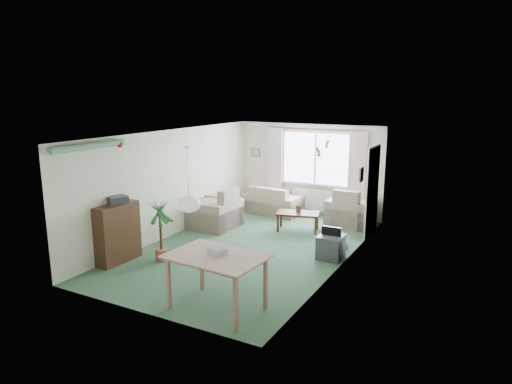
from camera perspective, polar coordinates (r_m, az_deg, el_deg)
The scene contains 25 objects.
ground at distance 9.65m, azimuth -0.85°, elevation -7.02°, with size 6.50×6.50×0.00m, color #33553B.
window at distance 12.07m, azimuth 7.48°, elevation 4.17°, with size 1.80×0.03×1.30m, color white.
curtain_rod at distance 11.91m, azimuth 7.45°, elevation 7.79°, with size 2.60×0.03×0.03m, color black.
curtain_left at distance 12.47m, azimuth 2.34°, elevation 3.46°, with size 0.45×0.08×2.00m, color beige.
curtain_right at distance 11.66m, azimuth 12.55°, elevation 2.54°, with size 0.45×0.08×2.00m, color beige.
radiator at distance 12.24m, azimuth 7.27°, elevation -0.95°, with size 1.20×0.10×0.55m, color white.
doorway at distance 10.67m, azimuth 14.38°, elevation 0.06°, with size 0.03×0.95×2.00m, color black.
pendant_lamp at distance 7.27m, azimuth -8.37°, elevation -1.52°, with size 0.36×0.36×0.36m, color white.
tinsel_garland at distance 8.56m, azimuth -20.07°, elevation 5.41°, with size 1.60×1.60×0.12m, color #196626.
bauble_cluster_a at distance 9.44m, azimuth 8.76°, elevation 6.24°, with size 0.20×0.20×0.20m, color silver.
bauble_cluster_b at distance 8.22m, azimuth 7.89°, elevation 5.35°, with size 0.20×0.20×0.20m, color silver.
wall_picture_back at distance 12.81m, azimuth -0.07°, elevation 4.98°, with size 0.28×0.03×0.22m, color brown.
wall_picture_right at distance 9.61m, azimuth 13.05°, elevation 2.14°, with size 0.03×0.24×0.30m, color brown.
sofa at distance 12.24m, azimuth 2.16°, elevation -0.98°, with size 1.50×0.79×0.75m, color #B5AC89.
armchair_corner at distance 11.44m, azimuth 11.82°, elevation -1.75°, with size 1.04×0.98×0.93m, color beige.
armchair_left at distance 11.04m, azimuth -5.26°, elevation -1.92°, with size 1.09×1.03×0.98m, color beige.
coffee_table at distance 10.83m, azimuth 5.25°, elevation -3.67°, with size 0.98×0.54×0.44m, color black.
photo_frame at distance 10.75m, azimuth 5.33°, elevation -2.14°, with size 0.12×0.02×0.16m, color brown.
bookshelf at distance 9.14m, azimuth -16.90°, elevation -4.95°, with size 0.31×0.93×1.14m, color black.
hifi_box at distance 9.04m, azimuth -16.96°, elevation -0.93°, with size 0.28×0.35×0.14m, color #323236.
houseplant at distance 8.98m, azimuth -11.84°, elevation -4.69°, with size 0.52×0.52×1.22m, color #226434.
dining_table at distance 7.00m, azimuth -4.89°, elevation -11.22°, with size 1.33×0.88×0.83m, color tan.
gift_box at distance 6.86m, azimuth -4.85°, elevation -7.45°, with size 0.25×0.18×0.12m, color #B0AFBA.
tv_cube at distance 9.14m, azimuth 9.34°, elevation -6.77°, with size 0.47×0.51×0.47m, color #3A393E.
pet_bed at distance 9.83m, azimuth 9.83°, elevation -6.52°, with size 0.55×0.55×0.11m, color navy.
Camera 1 is at (4.45, -7.94, 3.22)m, focal length 32.00 mm.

